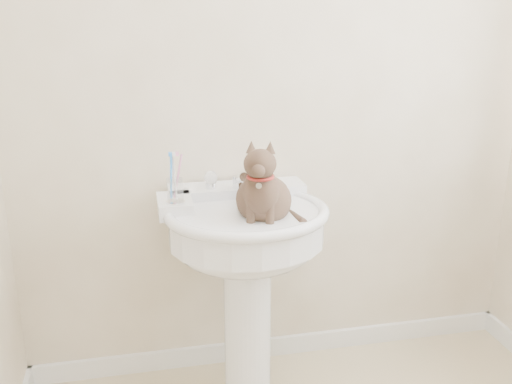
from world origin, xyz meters
TOP-DOWN VIEW (x-y plane):
  - wall_back at (0.00, 1.10)m, footprint 2.20×0.00m
  - baseboard_back at (0.00, 1.09)m, footprint 2.20×0.02m
  - pedestal_sink at (-0.20, 0.81)m, footprint 0.63×0.62m
  - faucet at (-0.20, 0.96)m, footprint 0.28×0.12m
  - soap_bar at (-0.09, 1.05)m, footprint 0.09×0.06m
  - toothbrush_cup at (-0.46, 0.83)m, footprint 0.07×0.07m
  - cat at (-0.15, 0.74)m, footprint 0.22×0.28m

SIDE VIEW (x-z plane):
  - baseboard_back at x=0.00m, z-range 0.00..0.09m
  - pedestal_sink at x=-0.20m, z-range 0.25..1.12m
  - soap_bar at x=-0.09m, z-range 0.87..0.90m
  - cat at x=-0.15m, z-range 0.71..1.11m
  - faucet at x=-0.20m, z-range 0.84..0.98m
  - toothbrush_cup at x=-0.46m, z-range 0.82..1.01m
  - wall_back at x=0.00m, z-range 0.00..2.50m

